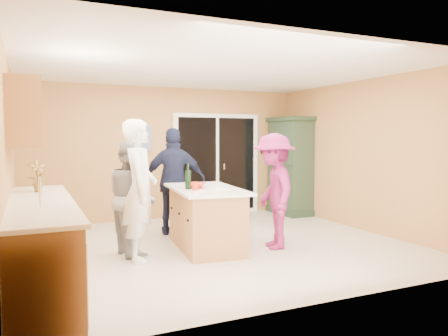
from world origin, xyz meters
name	(u,v)px	position (x,y,z in m)	size (l,w,h in m)	color
floor	(218,245)	(0.00, 0.00, 0.00)	(5.50, 5.50, 0.00)	beige
ceiling	(217,69)	(0.00, 0.00, 2.60)	(5.50, 5.00, 0.10)	white
wall_back	(168,153)	(0.00, 2.50, 1.30)	(5.50, 0.10, 2.60)	#E3B15D
wall_front	(322,170)	(0.00, -2.50, 1.30)	(5.50, 0.10, 2.60)	#E3B15D
wall_left	(10,163)	(-2.75, 0.00, 1.30)	(0.10, 5.00, 2.60)	#E3B15D
wall_right	(363,155)	(2.75, 0.00, 1.30)	(0.10, 5.00, 2.60)	#E3B15D
left_cabinet_run	(41,248)	(-2.45, -1.05, 0.46)	(0.65, 3.05, 1.24)	#BE7E49
upper_cabinets	(24,115)	(-2.58, -0.20, 1.88)	(0.35, 1.60, 0.75)	#BE7E49
sliding_door	(217,164)	(1.05, 2.46, 1.05)	(1.90, 0.07, 2.10)	white
framed_picture	(141,138)	(-0.55, 2.48, 1.60)	(0.46, 0.04, 0.56)	#A57B52
kitchen_island	(206,220)	(-0.21, -0.07, 0.41)	(1.08, 1.77, 0.88)	#BE7E49
green_hutch	(290,167)	(2.49, 1.90, 0.99)	(0.58, 1.11, 2.03)	#223825
woman_white	(140,190)	(-1.22, -0.27, 0.92)	(0.67, 0.44, 1.85)	white
woman_grey	(131,197)	(-1.26, 0.09, 0.79)	(0.77, 0.60, 1.58)	#9F9FA2
woman_navy	(174,181)	(-0.34, 1.02, 0.89)	(1.04, 0.43, 1.77)	#181A36
woman_magenta	(274,191)	(0.70, -0.45, 0.84)	(1.08, 0.62, 1.67)	#7C1B5B
serving_bowl	(195,186)	(-0.36, -0.03, 0.92)	(0.30, 0.30, 0.07)	red
tulip_vase	(37,176)	(-2.45, -0.08, 1.14)	(0.21, 0.14, 0.40)	#9F230F
tumbler_near	(195,186)	(-0.46, -0.29, 0.94)	(0.08, 0.08, 0.12)	red
tumbler_far	(195,186)	(-0.46, -0.28, 0.94)	(0.08, 0.08, 0.12)	red
wine_bottle	(188,179)	(-0.50, -0.11, 1.02)	(0.08, 0.08, 0.36)	black
white_plate	(222,188)	(-0.05, -0.27, 0.89)	(0.19, 0.19, 0.01)	white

